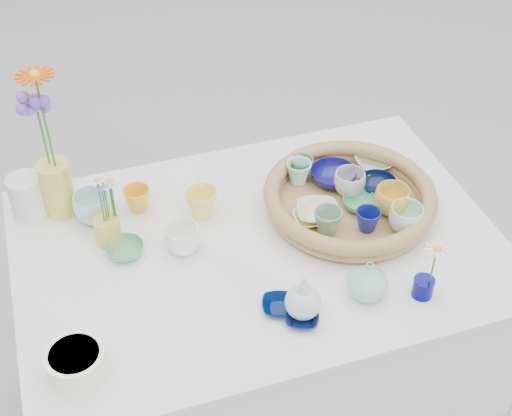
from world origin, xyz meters
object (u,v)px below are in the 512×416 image
object	(u,v)px
wicker_tray	(349,199)
bud_vase_seafoam	(368,280)
display_table	(258,409)
tall_vase_yellow	(57,188)

from	to	relation	value
wicker_tray	bud_vase_seafoam	world-z (taller)	bud_vase_seafoam
bud_vase_seafoam	display_table	bearing A→B (deg)	126.87
wicker_tray	tall_vase_yellow	bearing A→B (deg)	162.23
tall_vase_yellow	wicker_tray	bearing A→B (deg)	-17.77
display_table	wicker_tray	bearing A→B (deg)	10.12
bud_vase_seafoam	tall_vase_yellow	world-z (taller)	tall_vase_yellow
wicker_tray	display_table	bearing A→B (deg)	-169.88
display_table	wicker_tray	world-z (taller)	wicker_tray
display_table	bud_vase_seafoam	distance (m)	0.88
bud_vase_seafoam	tall_vase_yellow	bearing A→B (deg)	140.60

